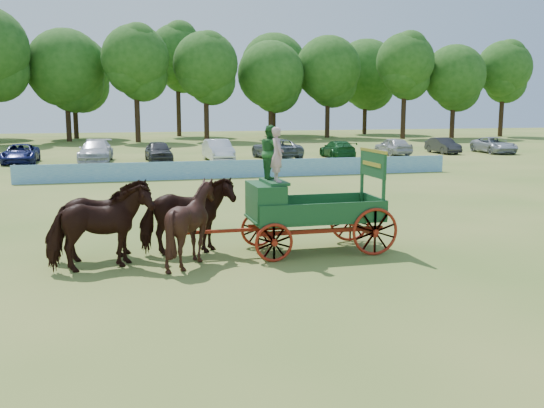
{
  "coord_description": "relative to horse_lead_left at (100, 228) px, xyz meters",
  "views": [
    {
      "loc": [
        -8.44,
        -17.05,
        4.32
      ],
      "look_at": [
        -3.88,
        0.62,
        1.3
      ],
      "focal_mm": 40.0,
      "sensor_mm": 36.0,
      "label": 1
    }
  ],
  "objects": [
    {
      "name": "horse_wheel_right",
      "position": [
        2.4,
        1.1,
        0.0
      ],
      "size": [
        2.74,
        1.39,
        2.25
      ],
      "primitive_type": "imported",
      "rotation": [
        0.0,
        0.0,
        1.64
      ],
      "color": "black",
      "rests_on": "ground"
    },
    {
      "name": "parked_cars",
      "position": [
        8.16,
        31.01,
        -0.37
      ],
      "size": [
        52.68,
        7.08,
        1.64
      ],
      "color": "silver",
      "rests_on": "ground"
    },
    {
      "name": "ground",
      "position": [
        8.93,
        0.93,
        -1.13
      ],
      "size": [
        160.0,
        160.0,
        0.0
      ],
      "primitive_type": "plane",
      "color": "olive",
      "rests_on": "ground"
    },
    {
      "name": "horse_lead_right",
      "position": [
        0.0,
        1.1,
        0.0
      ],
      "size": [
        2.88,
        1.82,
        2.25
      ],
      "primitive_type": "imported",
      "rotation": [
        0.0,
        0.0,
        1.81
      ],
      "color": "black",
      "rests_on": "ground"
    },
    {
      "name": "treeline",
      "position": [
        4.15,
        60.56,
        8.09
      ],
      "size": [
        92.91,
        22.37,
        15.16
      ],
      "color": "#382314",
      "rests_on": "ground"
    },
    {
      "name": "sponsor_banner",
      "position": [
        7.93,
        18.93,
        -0.6
      ],
      "size": [
        26.0,
        0.08,
        1.05
      ],
      "primitive_type": "cube",
      "color": "#2173B5",
      "rests_on": "ground"
    },
    {
      "name": "horse_lead_left",
      "position": [
        0.0,
        0.0,
        0.0
      ],
      "size": [
        2.89,
        1.85,
        2.25
      ],
      "primitive_type": "imported",
      "rotation": [
        0.0,
        0.0,
        1.83
      ],
      "color": "black",
      "rests_on": "ground"
    },
    {
      "name": "farm_dray",
      "position": [
        5.36,
        0.58,
        0.51
      ],
      "size": [
        5.99,
        2.0,
        3.72
      ],
      "color": "#9E290F",
      "rests_on": "ground"
    },
    {
      "name": "horse_wheel_left",
      "position": [
        2.4,
        -0.0,
        0.0
      ],
      "size": [
        2.42,
        2.25,
        2.26
      ],
      "primitive_type": "imported",
      "rotation": [
        0.0,
        0.0,
        1.81
      ],
      "color": "black",
      "rests_on": "ground"
    }
  ]
}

